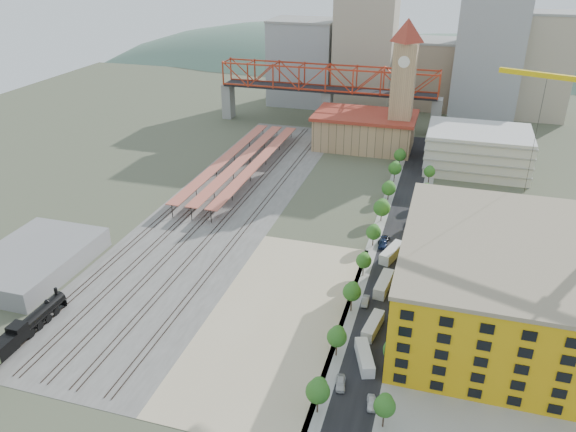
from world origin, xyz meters
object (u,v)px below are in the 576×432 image
(construction_building, at_px, (513,285))
(locomotive, at_px, (30,324))
(site_trailer_b, at_px, (373,326))
(clock_tower, at_px, (404,75))
(site_trailer_c, at_px, (384,284))
(site_trailer_a, at_px, (365,357))
(car_0, at_px, (341,383))
(site_trailer_d, at_px, (392,253))

(construction_building, relative_size, locomotive, 2.24)
(locomotive, bearing_deg, site_trailer_b, 17.13)
(clock_tower, bearing_deg, construction_building, -71.22)
(construction_building, distance_m, site_trailer_c, 27.76)
(clock_tower, distance_m, site_trailer_c, 98.75)
(construction_building, bearing_deg, site_trailer_c, 168.17)
(site_trailer_b, distance_m, site_trailer_c, 15.78)
(construction_building, xyz_separation_m, site_trailer_a, (-26.00, -20.44, -8.17))
(site_trailer_a, xyz_separation_m, site_trailer_c, (0.00, 25.88, 0.11))
(site_trailer_c, relative_size, car_0, 2.29)
(site_trailer_a, bearing_deg, locomotive, 169.59)
(site_trailer_a, bearing_deg, site_trailer_b, 70.77)
(locomotive, relative_size, site_trailer_b, 2.56)
(clock_tower, bearing_deg, site_trailer_a, -86.20)
(site_trailer_a, xyz_separation_m, site_trailer_d, (0.00, 40.83, 0.10))
(clock_tower, relative_size, locomotive, 2.30)
(car_0, bearing_deg, clock_tower, 82.42)
(clock_tower, xyz_separation_m, construction_building, (34.00, -99.99, -19.29))
(construction_building, bearing_deg, locomotive, -161.56)
(clock_tower, bearing_deg, car_0, -87.76)
(clock_tower, xyz_separation_m, site_trailer_c, (8.00, -94.55, -27.35))
(site_trailer_b, bearing_deg, car_0, -91.13)
(site_trailer_c, relative_size, site_trailer_d, 1.00)
(site_trailer_d, height_order, car_0, site_trailer_d)
(clock_tower, distance_m, site_trailer_a, 123.78)
(locomotive, relative_size, site_trailer_d, 2.30)
(construction_building, bearing_deg, site_trailer_d, 141.90)
(clock_tower, height_order, site_trailer_b, clock_tower)
(construction_building, height_order, car_0, construction_building)
(site_trailer_b, bearing_deg, site_trailer_a, -81.43)
(clock_tower, bearing_deg, locomotive, -113.93)
(construction_building, xyz_separation_m, site_trailer_b, (-26.00, -10.33, -8.20))
(site_trailer_a, relative_size, car_0, 2.11)
(construction_building, bearing_deg, site_trailer_a, -141.83)
(construction_building, distance_m, car_0, 41.15)
(site_trailer_c, height_order, site_trailer_d, site_trailer_c)
(site_trailer_c, distance_m, site_trailer_d, 14.94)
(clock_tower, relative_size, site_trailer_c, 5.28)
(construction_building, relative_size, site_trailer_b, 5.72)
(locomotive, height_order, car_0, locomotive)
(locomotive, bearing_deg, clock_tower, 66.07)
(clock_tower, relative_size, construction_building, 1.03)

